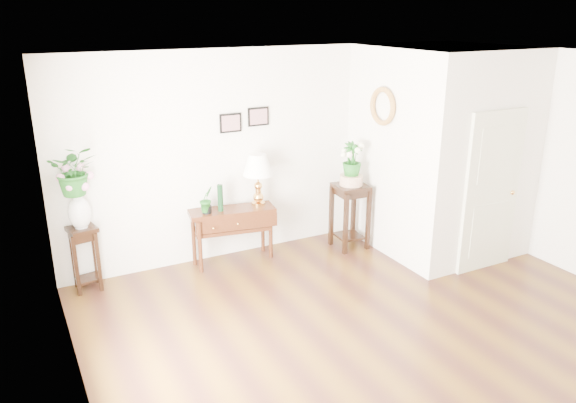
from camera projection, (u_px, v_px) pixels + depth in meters
floor at (391, 335)px, 5.91m from camera, size 6.00×5.50×0.02m
ceiling at (410, 63)px, 5.00m from camera, size 6.00×5.50×0.02m
wall_back at (275, 151)px, 7.76m from camera, size 6.00×0.02×2.80m
wall_left at (76, 274)px, 4.14m from camera, size 0.02×5.50×2.80m
partition at (440, 149)px, 7.86m from camera, size 1.80×1.95×2.80m
door at (491, 192)px, 7.14m from camera, size 0.90×0.05×2.10m
art_print_left at (231, 123)px, 7.31m from camera, size 0.30×0.02×0.25m
art_print_right at (258, 117)px, 7.47m from camera, size 0.30×0.02×0.25m
wall_ornament at (382, 106)px, 7.35m from camera, size 0.07×0.51×0.51m
console_table at (233, 235)px, 7.54m from camera, size 1.18×0.56×0.75m
table_lamp at (258, 180)px, 7.47m from camera, size 0.53×0.53×0.71m
green_vase at (220, 198)px, 7.29m from camera, size 0.09×0.09×0.36m
potted_plant at (206, 201)px, 7.21m from camera, size 0.23×0.21×0.34m
plant_stand_a at (86, 258)px, 6.77m from camera, size 0.36×0.36×0.81m
porcelain_vase at (79, 210)px, 6.57m from camera, size 0.34×0.34×0.46m
lily_arrangement at (74, 171)px, 6.42m from camera, size 0.62×0.56×0.60m
plant_stand_b at (350, 216)px, 7.98m from camera, size 0.47×0.47×0.93m
ceramic_bowl at (351, 179)px, 7.80m from camera, size 0.38×0.38×0.14m
narcissus at (352, 160)px, 7.71m from camera, size 0.27×0.27×0.49m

